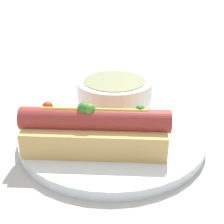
# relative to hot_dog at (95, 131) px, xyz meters

# --- Properties ---
(ground_plane) EXTENTS (4.00, 4.00, 0.00)m
(ground_plane) POSITION_rel_hot_dog_xyz_m (-0.01, 0.05, -0.04)
(ground_plane) COLOR #BCB7AD
(dinner_plate) EXTENTS (0.26, 0.26, 0.01)m
(dinner_plate) POSITION_rel_hot_dog_xyz_m (-0.01, 0.05, -0.03)
(dinner_plate) COLOR white
(dinner_plate) RESTS_ON ground_plane
(hot_dog) EXTENTS (0.19, 0.14, 0.06)m
(hot_dog) POSITION_rel_hot_dog_xyz_m (0.00, 0.00, 0.00)
(hot_dog) COLOR #DBAD60
(hot_dog) RESTS_ON dinner_plate
(soup_bowl) EXTENTS (0.12, 0.12, 0.05)m
(soup_bowl) POSITION_rel_hot_dog_xyz_m (-0.04, 0.11, 0.00)
(soup_bowl) COLOR silver
(soup_bowl) RESTS_ON dinner_plate
(spoon) EXTENTS (0.12, 0.11, 0.01)m
(spoon) POSITION_rel_hot_dog_xyz_m (-0.10, 0.04, -0.02)
(spoon) COLOR #B7B7BC
(spoon) RESTS_ON dinner_plate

